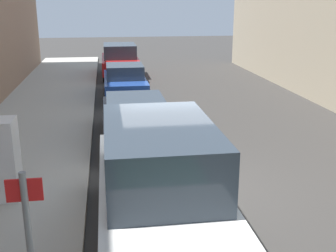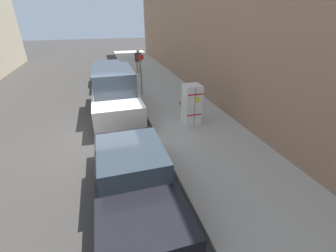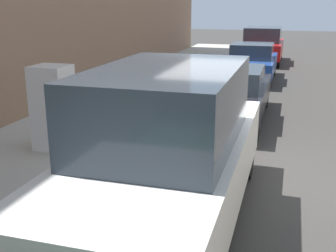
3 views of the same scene
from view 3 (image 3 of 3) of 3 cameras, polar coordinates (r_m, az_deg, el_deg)
The scene contains 7 objects.
ground_plane at distance 7.78m, azimuth 9.82°, elevation -5.97°, with size 80.00×80.00×0.00m, color #383533.
sidewalk_slab at distance 8.97m, azimuth -15.20°, elevation -2.85°, with size 3.63×44.00×0.12m, color #B2ADA0.
discarded_refrigerator at distance 8.53m, azimuth -15.28°, elevation 2.40°, with size 0.68×0.66×1.66m.
parked_van_white at distance 5.49m, azimuth -0.02°, elevation -3.30°, with size 1.93×5.14×2.17m.
parked_sedan_dark at distance 10.87m, azimuth 8.33°, elevation 4.47°, with size 1.82×4.47×1.38m.
parked_hatchback_blue at distance 16.67m, azimuth 11.32°, elevation 8.53°, with size 1.72×4.08×1.43m.
parked_suv_red at distance 21.84m, azimuth 12.68°, elevation 10.72°, with size 1.92×4.41×1.74m.
Camera 3 is at (0.73, -7.17, 2.94)m, focal length 45.00 mm.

